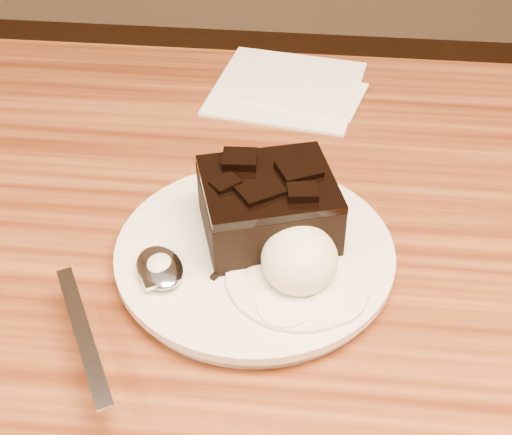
# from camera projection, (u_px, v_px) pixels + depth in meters

# --- Properties ---
(plate) EXTENTS (0.22, 0.22, 0.02)m
(plate) POSITION_uv_depth(u_px,v_px,m) (255.00, 256.00, 0.56)
(plate) COLOR silver
(plate) RESTS_ON dining_table
(brownie) EXTENTS (0.12, 0.11, 0.05)m
(brownie) POSITION_uv_depth(u_px,v_px,m) (268.00, 210.00, 0.55)
(brownie) COLOR black
(brownie) RESTS_ON plate
(ice_cream_scoop) EXTENTS (0.06, 0.06, 0.05)m
(ice_cream_scoop) POSITION_uv_depth(u_px,v_px,m) (300.00, 259.00, 0.51)
(ice_cream_scoop) COLOR white
(ice_cream_scoop) RESTS_ON plate
(melt_puddle) EXTENTS (0.11, 0.11, 0.00)m
(melt_puddle) POSITION_uv_depth(u_px,v_px,m) (299.00, 277.00, 0.53)
(melt_puddle) COLOR white
(melt_puddle) RESTS_ON plate
(spoon) EXTENTS (0.12, 0.18, 0.01)m
(spoon) POSITION_uv_depth(u_px,v_px,m) (160.00, 269.00, 0.53)
(spoon) COLOR silver
(spoon) RESTS_ON plate
(napkin) EXTENTS (0.17, 0.17, 0.01)m
(napkin) POSITION_uv_depth(u_px,v_px,m) (287.00, 87.00, 0.77)
(napkin) COLOR white
(napkin) RESTS_ON dining_table
(crumb_a) EXTENTS (0.01, 0.01, 0.00)m
(crumb_a) POSITION_uv_depth(u_px,v_px,m) (293.00, 280.00, 0.52)
(crumb_a) COLOR black
(crumb_a) RESTS_ON plate
(crumb_b) EXTENTS (0.01, 0.01, 0.00)m
(crumb_b) POSITION_uv_depth(u_px,v_px,m) (291.00, 244.00, 0.55)
(crumb_b) COLOR black
(crumb_b) RESTS_ON plate
(crumb_c) EXTENTS (0.01, 0.01, 0.00)m
(crumb_c) POSITION_uv_depth(u_px,v_px,m) (215.00, 276.00, 0.53)
(crumb_c) COLOR black
(crumb_c) RESTS_ON plate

